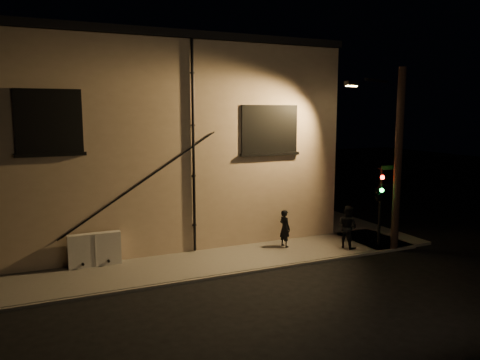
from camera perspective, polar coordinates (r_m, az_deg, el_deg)
name	(u,v)px	position (r m, az deg, el deg)	size (l,w,h in m)	color
ground	(268,270)	(17.39, 3.39, -10.89)	(90.00, 90.00, 0.00)	black
sidewalk	(247,236)	(21.65, 0.88, -6.83)	(21.00, 16.00, 0.12)	#635E59
building	(132,138)	(24.02, -13.06, 4.97)	(16.20, 12.23, 8.80)	tan
utility_cabinet	(95,250)	(18.05, -17.30, -8.10)	(1.86, 0.31, 1.23)	beige
pedestrian_a	(285,228)	(19.67, 5.48, -5.88)	(0.57, 0.38, 1.57)	black
pedestrian_b	(348,227)	(19.93, 12.98, -5.56)	(0.86, 0.67, 1.78)	black
traffic_signal	(379,193)	(20.26, 16.54, -1.50)	(1.25, 1.98, 3.37)	black
streetlamp_pole	(396,156)	(19.99, 18.45, 2.81)	(2.03, 1.40, 7.48)	black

